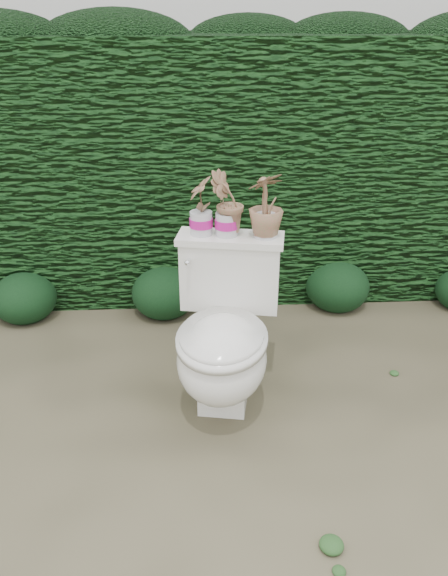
{
  "coord_description": "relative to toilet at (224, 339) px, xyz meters",
  "views": [
    {
      "loc": [
        -0.33,
        -2.1,
        1.72
      ],
      "look_at": [
        -0.2,
        0.26,
        0.55
      ],
      "focal_mm": 35.0,
      "sensor_mm": 36.0,
      "label": 1
    }
  ],
  "objects": [
    {
      "name": "ground",
      "position": [
        0.2,
        -0.12,
        -0.36
      ],
      "size": [
        60.0,
        60.0,
        0.0
      ],
      "primitive_type": "plane",
      "color": "#6A6349",
      "rests_on": "ground"
    },
    {
      "name": "hedge",
      "position": [
        0.2,
        1.48,
        0.44
      ],
      "size": [
        8.0,
        1.0,
        1.6
      ],
      "primitive_type": "cube",
      "color": "#1C4B19",
      "rests_on": "ground"
    },
    {
      "name": "toilet",
      "position": [
        0.0,
        0.0,
        0.0
      ],
      "size": [
        0.57,
        0.75,
        0.78
      ],
      "rotation": [
        0.0,
        0.0,
        -0.18
      ],
      "color": "silver",
      "rests_on": "ground"
    },
    {
      "name": "potted_plant_left",
      "position": [
        -0.09,
        0.26,
        0.55
      ],
      "size": [
        0.1,
        0.14,
        0.26
      ],
      "primitive_type": "imported",
      "rotation": [
        0.0,
        0.0,
        4.7
      ],
      "color": "#267C33",
      "rests_on": "toilet"
    },
    {
      "name": "potted_plant_center",
      "position": [
        0.03,
        0.24,
        0.57
      ],
      "size": [
        0.19,
        0.18,
        0.29
      ],
      "primitive_type": "imported",
      "rotation": [
        0.0,
        0.0,
        3.49
      ],
      "color": "#267C33",
      "rests_on": "toilet"
    },
    {
      "name": "potted_plant_right",
      "position": [
        0.2,
        0.21,
        0.56
      ],
      "size": [
        0.22,
        0.22,
        0.29
      ],
      "primitive_type": "imported",
      "rotation": [
        0.0,
        0.0,
        3.71
      ],
      "color": "#267C33",
      "rests_on": "toilet"
    },
    {
      "name": "liriope_clump_1",
      "position": [
        -1.18,
        0.92,
        -0.2
      ],
      "size": [
        0.39,
        0.39,
        0.31
      ],
      "primitive_type": "ellipsoid",
      "color": "black",
      "rests_on": "ground"
    },
    {
      "name": "liriope_clump_2",
      "position": [
        -0.32,
        0.93,
        -0.19
      ],
      "size": [
        0.41,
        0.41,
        0.32
      ],
      "primitive_type": "ellipsoid",
      "color": "black",
      "rests_on": "ground"
    },
    {
      "name": "liriope_clump_3",
      "position": [
        0.78,
        0.96,
        -0.19
      ],
      "size": [
        0.41,
        0.41,
        0.32
      ],
      "primitive_type": "ellipsoid",
      "color": "black",
      "rests_on": "ground"
    }
  ]
}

